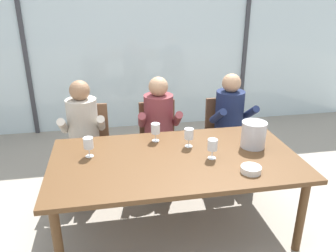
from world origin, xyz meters
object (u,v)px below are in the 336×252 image
object	(u,v)px
person_maroon_top	(160,125)
wine_glass_by_right_taster	(189,135)
wine_glass_by_left_taster	(155,129)
chair_near_curtain	(89,139)
ice_bucket_primary	(254,134)
dining_table	(175,164)
chair_left_of_center	(160,134)
chair_center	(225,130)
person_beige_jumper	(83,130)
wine_glass_center_pour	(88,144)
person_navy_polo	(232,120)
tasting_bowl	(251,169)
wine_glass_near_bucket	(213,146)

from	to	relation	value
person_maroon_top	wine_glass_by_right_taster	world-z (taller)	person_maroon_top
wine_glass_by_left_taster	chair_near_curtain	bearing A→B (deg)	135.60
chair_near_curtain	ice_bucket_primary	xyz separation A→B (m)	(1.50, -0.92, 0.33)
dining_table	chair_left_of_center	world-z (taller)	chair_left_of_center
dining_table	person_maroon_top	world-z (taller)	person_maroon_top
person_maroon_top	ice_bucket_primary	xyz separation A→B (m)	(0.74, -0.76, 0.16)
dining_table	wine_glass_by_left_taster	distance (m)	0.43
chair_center	chair_near_curtain	bearing A→B (deg)	177.65
dining_table	person_beige_jumper	bearing A→B (deg)	133.97
chair_near_curtain	wine_glass_by_right_taster	world-z (taller)	wine_glass_by_right_taster
chair_left_of_center	wine_glass_center_pour	bearing A→B (deg)	-140.19
person_maroon_top	wine_glass_by_right_taster	xyz separation A→B (m)	(0.17, -0.65, 0.15)
chair_left_of_center	person_maroon_top	distance (m)	0.23
chair_near_curtain	wine_glass_by_left_taster	bearing A→B (deg)	-40.65
person_navy_polo	tasting_bowl	distance (m)	1.23
wine_glass_by_left_taster	person_navy_polo	bearing A→B (deg)	26.71
dining_table	chair_center	xyz separation A→B (m)	(0.80, 0.97, -0.14)
person_beige_jumper	dining_table	bearing A→B (deg)	-47.05
tasting_bowl	wine_glass_center_pour	distance (m)	1.35
person_maroon_top	wine_glass_by_left_taster	world-z (taller)	person_maroon_top
person_navy_polo	tasting_bowl	size ratio (longest dim) A/B	7.48
chair_center	person_beige_jumper	size ratio (longest dim) A/B	0.73
ice_bucket_primary	wine_glass_near_bucket	world-z (taller)	ice_bucket_primary
person_beige_jumper	wine_glass_center_pour	world-z (taller)	person_beige_jumper
chair_left_of_center	tasting_bowl	size ratio (longest dim) A/B	5.49
person_beige_jumper	wine_glass_center_pour	bearing A→B (deg)	-83.43
chair_left_of_center	wine_glass_by_right_taster	xyz separation A→B (m)	(0.14, -0.79, 0.32)
chair_center	person_maroon_top	bearing A→B (deg)	-171.68
person_maroon_top	wine_glass_center_pour	world-z (taller)	person_maroon_top
person_beige_jumper	wine_glass_by_left_taster	distance (m)	0.85
chair_center	tasting_bowl	xyz separation A→B (m)	(-0.27, -1.32, 0.23)
ice_bucket_primary	wine_glass_center_pour	xyz separation A→B (m)	(-1.45, 0.07, -0.01)
wine_glass_near_bucket	chair_left_of_center	bearing A→B (deg)	104.92
person_maroon_top	wine_glass_near_bucket	world-z (taller)	person_maroon_top
wine_glass_center_pour	person_maroon_top	bearing A→B (deg)	43.74
tasting_bowl	wine_glass_by_right_taster	size ratio (longest dim) A/B	0.92
dining_table	wine_glass_center_pour	world-z (taller)	wine_glass_center_pour
ice_bucket_primary	chair_left_of_center	bearing A→B (deg)	128.43
dining_table	tasting_bowl	size ratio (longest dim) A/B	13.10
chair_center	ice_bucket_primary	size ratio (longest dim) A/B	3.68
chair_near_curtain	chair_center	bearing A→B (deg)	2.47
chair_center	tasting_bowl	size ratio (longest dim) A/B	5.49
wine_glass_by_left_taster	wine_glass_near_bucket	bearing A→B (deg)	-46.39
person_maroon_top	wine_glass_by_right_taster	size ratio (longest dim) A/B	6.91
chair_near_curtain	chair_left_of_center	world-z (taller)	same
chair_left_of_center	person_navy_polo	world-z (taller)	person_navy_polo
dining_table	wine_glass_center_pour	bearing A→B (deg)	167.84
chair_center	person_maroon_top	world-z (taller)	person_maroon_top
ice_bucket_primary	person_beige_jumper	bearing A→B (deg)	153.97
dining_table	person_navy_polo	bearing A→B (deg)	45.71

